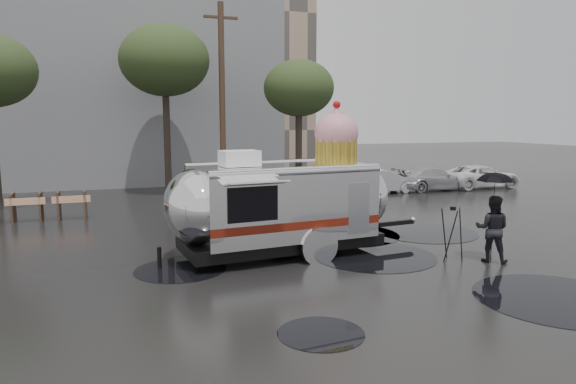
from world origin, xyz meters
name	(u,v)px	position (x,y,z in m)	size (l,w,h in m)	color
ground	(250,289)	(0.00, 0.00, 0.00)	(120.00, 120.00, 0.00)	black
puddles	(390,254)	(4.32, 1.51, 0.00)	(10.76, 10.18, 0.01)	black
grey_building	(82,72)	(-4.00, 24.00, 6.50)	(22.00, 12.00, 13.00)	slate
utility_pole	(222,98)	(2.50, 14.00, 4.62)	(1.60, 0.28, 9.00)	#473323
tree_mid	(165,61)	(0.00, 15.00, 6.34)	(4.20, 4.20, 8.03)	#382D26
tree_right	(299,89)	(6.00, 13.00, 5.06)	(3.36, 3.36, 6.42)	#382D26
barricade_row	(27,206)	(-5.55, 9.96, 0.52)	(4.30, 0.80, 1.00)	#473323
parked_cars	(412,177)	(11.78, 12.00, 0.72)	(13.20, 1.90, 1.50)	silver
airstream_trailer	(284,200)	(1.68, 2.58, 1.47)	(7.77, 3.40, 4.19)	silver
person_right	(492,229)	(6.39, 0.06, 0.85)	(0.82, 0.45, 1.70)	black
umbrella_black	(495,186)	(6.39, 0.06, 1.94)	(1.14, 1.14, 2.33)	black
tripod	(452,229)	(5.52, 0.51, 0.82)	(0.56, 0.57, 1.41)	black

